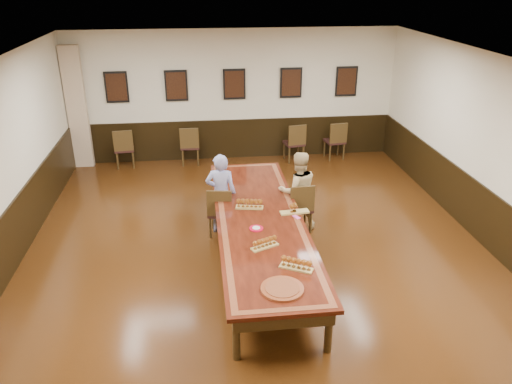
{
  "coord_description": "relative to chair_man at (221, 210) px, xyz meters",
  "views": [
    {
      "loc": [
        -0.92,
        -7.16,
        4.45
      ],
      "look_at": [
        0.0,
        0.5,
        1.0
      ],
      "focal_mm": 35.0,
      "sensor_mm": 36.0,
      "label": 1
    }
  ],
  "objects": [
    {
      "name": "posters",
      "position": [
        0.59,
        4.0,
        1.43
      ],
      "size": [
        6.14,
        0.04,
        0.74
      ],
      "color": "black",
      "rests_on": "wall_back"
    },
    {
      "name": "chair_woman",
      "position": [
        1.43,
        -0.01,
        0.0
      ],
      "size": [
        0.49,
        0.53,
        0.96
      ],
      "primitive_type": null,
      "rotation": [
        0.0,
        0.0,
        3.23
      ],
      "color": "black",
      "rests_on": "floor"
    },
    {
      "name": "flight_c",
      "position": [
        0.54,
        -1.87,
        0.35
      ],
      "size": [
        0.44,
        0.3,
        0.16
      ],
      "color": "olive",
      "rests_on": "conference_table"
    },
    {
      "name": "spare_chair_d",
      "position": [
        3.1,
        3.69,
        0.01
      ],
      "size": [
        0.52,
        0.56,
        0.97
      ],
      "primitive_type": null,
      "rotation": [
        0.0,
        0.0,
        3.28
      ],
      "color": "black",
      "rests_on": "floor"
    },
    {
      "name": "spare_chair_a",
      "position": [
        -2.15,
        3.71,
        0.01
      ],
      "size": [
        0.51,
        0.54,
        0.97
      ],
      "primitive_type": null,
      "rotation": [
        0.0,
        0.0,
        3.26
      ],
      "color": "black",
      "rests_on": "floor"
    },
    {
      "name": "pink_phone",
      "position": [
        1.19,
        -0.97,
        0.28
      ],
      "size": [
        0.13,
        0.16,
        0.01
      ],
      "primitive_type": "cube",
      "rotation": [
        0.0,
        0.0,
        0.47
      ],
      "color": "#DF4AA9",
      "rests_on": "conference_table"
    },
    {
      "name": "conference_table",
      "position": [
        0.59,
        -0.94,
        0.14
      ],
      "size": [
        1.4,
        5.0,
        0.76
      ],
      "color": "black",
      "rests_on": "floor"
    },
    {
      "name": "wall_right",
      "position": [
        4.6,
        -0.94,
        1.13
      ],
      "size": [
        0.02,
        10.0,
        3.2
      ],
      "primitive_type": "cube",
      "color": "beige",
      "rests_on": "floor"
    },
    {
      "name": "floor",
      "position": [
        0.59,
        -0.94,
        -0.48
      ],
      "size": [
        8.0,
        10.0,
        0.02
      ],
      "primitive_type": "cube",
      "color": "black",
      "rests_on": "ground"
    },
    {
      "name": "spare_chair_c",
      "position": [
        2.03,
        3.64,
        0.02
      ],
      "size": [
        0.54,
        0.57,
        0.98
      ],
      "primitive_type": null,
      "rotation": [
        0.0,
        0.0,
        3.32
      ],
      "color": "black",
      "rests_on": "floor"
    },
    {
      "name": "person_man",
      "position": [
        0.02,
        0.1,
        0.28
      ],
      "size": [
        0.6,
        0.45,
        1.51
      ],
      "primitive_type": "imported",
      "rotation": [
        0.0,
        0.0,
        2.98
      ],
      "color": "#454FAD",
      "rests_on": "floor"
    },
    {
      "name": "red_plate_grp",
      "position": [
        0.49,
        -1.29,
        0.29
      ],
      "size": [
        0.22,
        0.22,
        0.03
      ],
      "color": "#B80C28",
      "rests_on": "conference_table"
    },
    {
      "name": "flight_a",
      "position": [
        0.46,
        -0.54,
        0.36
      ],
      "size": [
        0.48,
        0.23,
        0.17
      ],
      "color": "olive",
      "rests_on": "conference_table"
    },
    {
      "name": "flight_b",
      "position": [
        1.18,
        -0.81,
        0.36
      ],
      "size": [
        0.49,
        0.2,
        0.18
      ],
      "color": "olive",
      "rests_on": "conference_table"
    },
    {
      "name": "flight_d",
      "position": [
        0.89,
        -2.48,
        0.36
      ],
      "size": [
        0.47,
        0.34,
        0.17
      ],
      "color": "olive",
      "rests_on": "conference_table"
    },
    {
      "name": "ceiling",
      "position": [
        0.59,
        -0.94,
        2.74
      ],
      "size": [
        8.0,
        10.0,
        0.02
      ],
      "primitive_type": "cube",
      "color": "white",
      "rests_on": "floor"
    },
    {
      "name": "wall_back",
      "position": [
        0.59,
        4.07,
        1.13
      ],
      "size": [
        8.0,
        0.02,
        3.2
      ],
      "primitive_type": "cube",
      "color": "beige",
      "rests_on": "floor"
    },
    {
      "name": "spare_chair_b",
      "position": [
        -0.56,
        3.73,
        0.01
      ],
      "size": [
        0.46,
        0.5,
        0.97
      ],
      "primitive_type": null,
      "rotation": [
        0.0,
        0.0,
        3.14
      ],
      "color": "black",
      "rests_on": "floor"
    },
    {
      "name": "person_woman",
      "position": [
        1.42,
        0.09,
        0.27
      ],
      "size": [
        0.79,
        0.64,
        1.49
      ],
      "primitive_type": "imported",
      "rotation": [
        0.0,
        0.0,
        3.23
      ],
      "color": "#CEB680",
      "rests_on": "floor"
    },
    {
      "name": "curtain",
      "position": [
        -3.16,
        3.88,
        0.98
      ],
      "size": [
        0.45,
        0.18,
        2.9
      ],
      "primitive_type": "cube",
      "color": "tan",
      "rests_on": "floor"
    },
    {
      "name": "wainscoting",
      "position": [
        0.59,
        -0.94,
        0.03
      ],
      "size": [
        8.0,
        10.0,
        1.0
      ],
      "color": "black",
      "rests_on": "floor"
    },
    {
      "name": "chair_man",
      "position": [
        0.0,
        0.0,
        0.0
      ],
      "size": [
        0.51,
        0.55,
        0.95
      ],
      "primitive_type": null,
      "rotation": [
        0.0,
        0.0,
        2.98
      ],
      "color": "black",
      "rests_on": "floor"
    },
    {
      "name": "carved_platter",
      "position": [
        0.62,
        -2.94,
        0.3
      ],
      "size": [
        0.6,
        0.6,
        0.04
      ],
      "color": "#602713",
      "rests_on": "conference_table"
    }
  ]
}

